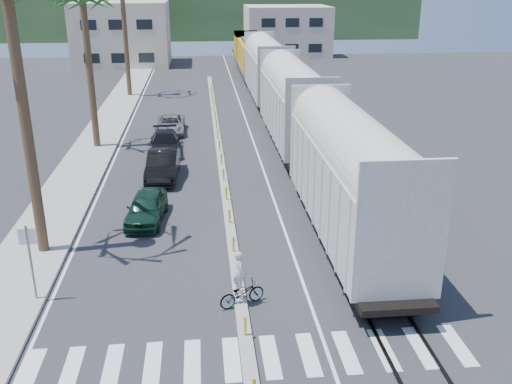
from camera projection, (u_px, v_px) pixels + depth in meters
ground at (243, 321)px, 19.39m from camera, size 140.00×140.00×0.00m
sidewalk at (101, 135)px, 41.84m from camera, size 3.00×90.00×0.15m
rails at (278, 122)px, 45.90m from camera, size 1.56×100.00×0.06m
median at (220, 151)px, 37.93m from camera, size 0.45×60.00×0.85m
crosswalk at (248, 358)px, 17.52m from camera, size 14.00×2.20×0.01m
lane_markings at (188, 134)px, 42.45m from camera, size 9.42×90.00×0.01m
freight_train at (281, 90)px, 43.36m from camera, size 3.00×60.94×5.85m
street_sign at (30, 253)px, 19.87m from camera, size 0.60×0.08×3.00m
buildings at (162, 25)px, 83.93m from camera, size 38.00×27.00×10.00m
hillside at (203, 4)px, 110.32m from camera, size 80.00×20.00×12.00m
car_lead at (146, 207)px, 27.14m from camera, size 2.47×4.45×1.41m
car_second at (163, 165)px, 32.88m from camera, size 2.09×4.97×1.59m
car_third at (165, 143)px, 37.67m from camera, size 2.41×4.96×1.39m
car_rear at (170, 124)px, 42.62m from camera, size 2.11×4.55×1.26m
cyclist at (241, 288)px, 20.16m from camera, size 1.82×2.15×2.13m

